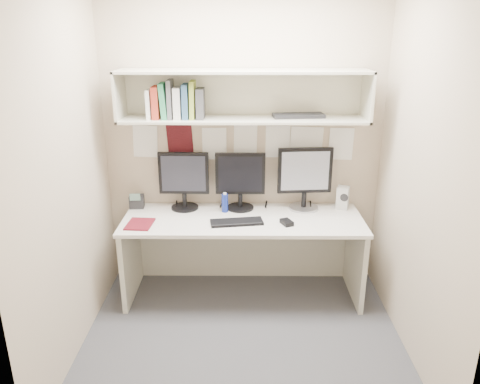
{
  "coord_description": "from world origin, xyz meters",
  "views": [
    {
      "loc": [
        -0.0,
        -2.97,
        2.23
      ],
      "look_at": [
        -0.02,
        0.35,
        1.06
      ],
      "focal_mm": 35.0,
      "sensor_mm": 36.0,
      "label": 1
    }
  ],
  "objects_px": {
    "monitor_center": "(240,179)",
    "speaker": "(343,198)",
    "maroon_notebook": "(140,224)",
    "desk": "(243,256)",
    "keyboard": "(237,222)",
    "monitor_left": "(184,179)",
    "desk_phone": "(137,201)",
    "monitor_right": "(305,177)"
  },
  "relations": [
    {
      "from": "keyboard",
      "to": "desk_phone",
      "type": "bearing_deg",
      "value": 149.82
    },
    {
      "from": "monitor_left",
      "to": "desk_phone",
      "type": "height_order",
      "value": "monitor_left"
    },
    {
      "from": "desk",
      "to": "keyboard",
      "type": "height_order",
      "value": "keyboard"
    },
    {
      "from": "monitor_center",
      "to": "speaker",
      "type": "height_order",
      "value": "monitor_center"
    },
    {
      "from": "monitor_right",
      "to": "keyboard",
      "type": "relative_size",
      "value": 1.29
    },
    {
      "from": "monitor_left",
      "to": "speaker",
      "type": "bearing_deg",
      "value": 1.48
    },
    {
      "from": "monitor_right",
      "to": "keyboard",
      "type": "bearing_deg",
      "value": -154.3
    },
    {
      "from": "desk",
      "to": "monitor_right",
      "type": "distance_m",
      "value": 0.87
    },
    {
      "from": "maroon_notebook",
      "to": "monitor_center",
      "type": "bearing_deg",
      "value": 29.29
    },
    {
      "from": "monitor_center",
      "to": "speaker",
      "type": "relative_size",
      "value": 2.51
    },
    {
      "from": "monitor_left",
      "to": "maroon_notebook",
      "type": "relative_size",
      "value": 2.06
    },
    {
      "from": "desk",
      "to": "monitor_center",
      "type": "relative_size",
      "value": 4.0
    },
    {
      "from": "desk_phone",
      "to": "keyboard",
      "type": "bearing_deg",
      "value": -25.52
    },
    {
      "from": "desk",
      "to": "keyboard",
      "type": "bearing_deg",
      "value": -112.6
    },
    {
      "from": "monitor_right",
      "to": "desk_phone",
      "type": "relative_size",
      "value": 3.71
    },
    {
      "from": "monitor_left",
      "to": "keyboard",
      "type": "xyz_separation_m",
      "value": [
        0.46,
        -0.34,
        -0.26
      ]
    },
    {
      "from": "keyboard",
      "to": "desk_phone",
      "type": "height_order",
      "value": "desk_phone"
    },
    {
      "from": "monitor_left",
      "to": "keyboard",
      "type": "distance_m",
      "value": 0.63
    },
    {
      "from": "desk",
      "to": "monitor_right",
      "type": "xyz_separation_m",
      "value": [
        0.53,
        0.22,
        0.65
      ]
    },
    {
      "from": "speaker",
      "to": "maroon_notebook",
      "type": "xyz_separation_m",
      "value": [
        -1.71,
        -0.38,
        -0.09
      ]
    },
    {
      "from": "monitor_center",
      "to": "keyboard",
      "type": "height_order",
      "value": "monitor_center"
    },
    {
      "from": "desk",
      "to": "keyboard",
      "type": "relative_size",
      "value": 4.72
    },
    {
      "from": "monitor_left",
      "to": "speaker",
      "type": "distance_m",
      "value": 1.4
    },
    {
      "from": "monitor_left",
      "to": "desk_phone",
      "type": "relative_size",
      "value": 3.42
    },
    {
      "from": "monitor_left",
      "to": "speaker",
      "type": "height_order",
      "value": "monitor_left"
    },
    {
      "from": "monitor_center",
      "to": "maroon_notebook",
      "type": "distance_m",
      "value": 0.93
    },
    {
      "from": "monitor_right",
      "to": "speaker",
      "type": "xyz_separation_m",
      "value": [
        0.34,
        0.0,
        -0.19
      ]
    },
    {
      "from": "monitor_left",
      "to": "monitor_center",
      "type": "distance_m",
      "value": 0.49
    },
    {
      "from": "monitor_center",
      "to": "keyboard",
      "type": "relative_size",
      "value": 1.18
    },
    {
      "from": "speaker",
      "to": "desk_phone",
      "type": "bearing_deg",
      "value": -159.36
    },
    {
      "from": "monitor_left",
      "to": "maroon_notebook",
      "type": "bearing_deg",
      "value": -128.94
    },
    {
      "from": "desk",
      "to": "monitor_right",
      "type": "bearing_deg",
      "value": 22.39
    },
    {
      "from": "keyboard",
      "to": "desk_phone",
      "type": "xyz_separation_m",
      "value": [
        -0.89,
        0.35,
        0.05
      ]
    },
    {
      "from": "desk",
      "to": "maroon_notebook",
      "type": "xyz_separation_m",
      "value": [
        -0.83,
        -0.16,
        0.37
      ]
    },
    {
      "from": "monitor_left",
      "to": "desk",
      "type": "bearing_deg",
      "value": -21.74
    },
    {
      "from": "speaker",
      "to": "maroon_notebook",
      "type": "relative_size",
      "value": 0.81
    },
    {
      "from": "monitor_center",
      "to": "maroon_notebook",
      "type": "relative_size",
      "value": 2.04
    },
    {
      "from": "keyboard",
      "to": "speaker",
      "type": "relative_size",
      "value": 2.13
    },
    {
      "from": "monitor_center",
      "to": "monitor_left",
      "type": "bearing_deg",
      "value": -179.64
    },
    {
      "from": "desk",
      "to": "keyboard",
      "type": "xyz_separation_m",
      "value": [
        -0.05,
        -0.12,
        0.37
      ]
    },
    {
      "from": "maroon_notebook",
      "to": "desk_phone",
      "type": "distance_m",
      "value": 0.4
    },
    {
      "from": "monitor_center",
      "to": "speaker",
      "type": "distance_m",
      "value": 0.91
    }
  ]
}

